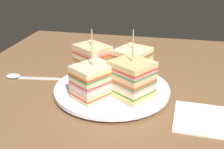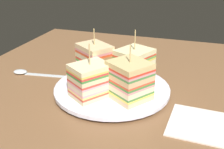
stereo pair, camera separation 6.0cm
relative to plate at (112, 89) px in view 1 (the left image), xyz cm
name	(u,v)px [view 1 (the left image)]	position (x,y,z in cm)	size (l,w,h in cm)	color
ground_plane	(112,96)	(0.00, 0.00, -1.82)	(91.56, 79.01, 1.80)	brown
plate	(112,89)	(0.00, 0.00, 0.00)	(25.54, 25.54, 1.51)	white
sandwich_wedge_0	(93,63)	(-3.03, -5.15, 4.73)	(9.05, 9.49, 12.02)	beige
sandwich_wedge_1	(93,81)	(5.24, -2.86, 4.09)	(9.62, 9.24, 11.27)	beige
sandwich_wedge_2	(132,79)	(3.51, 4.82, 4.48)	(9.91, 10.09, 11.32)	#DFB88A
sandwich_wedge_3	(132,65)	(-4.68, 3.71, 4.36)	(9.58, 9.07, 12.06)	beige
chip_pile	(107,82)	(0.82, -0.98, 2.15)	(7.26, 7.07, 3.61)	#DED060
spoon	(22,77)	(-3.13, -23.66, -0.53)	(3.91, 15.78, 1.00)	silver
napkin	(202,118)	(6.94, 18.94, -0.67)	(11.43, 10.50, 0.50)	silver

